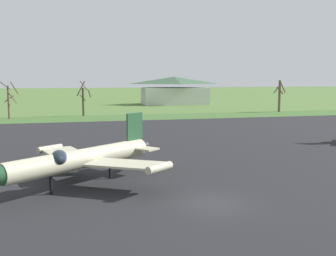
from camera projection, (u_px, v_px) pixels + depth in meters
ground_plane at (211, 204)px, 24.34m from camera, size 600.00×600.00×0.00m
asphalt_apron at (150, 151)px, 41.80m from camera, size 104.84×60.53×0.05m
grass_verge_strip at (111, 118)px, 76.66m from camera, size 164.84×12.00×0.06m
jet_fighter_rear_center at (78, 159)px, 27.68m from camera, size 12.89×11.85×4.83m
bare_tree_center at (9, 100)px, 73.76m from camera, size 3.07×2.66×6.99m
bare_tree_right_of_center at (83, 99)px, 80.52m from camera, size 2.89×2.86×7.07m
bare_tree_far_right at (280, 95)px, 89.47m from camera, size 2.25×2.29×7.15m
visitor_building at (174, 91)px, 116.70m from camera, size 19.66×11.63×8.00m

